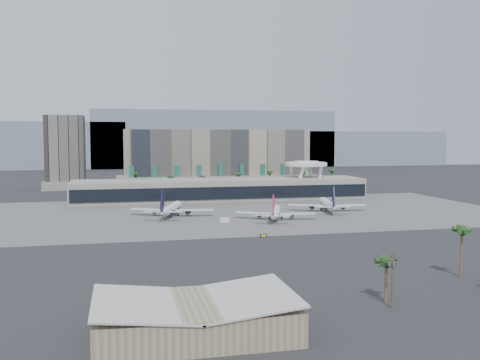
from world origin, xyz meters
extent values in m
plane|color=#232326|center=(0.00, 0.00, 0.00)|extent=(900.00, 900.00, 0.00)
cube|color=#5B5B59|center=(0.00, 55.00, 0.03)|extent=(260.00, 130.00, 0.06)
cube|color=gray|center=(-180.00, 470.00, 27.50)|extent=(260.00, 60.00, 55.00)
cube|color=gray|center=(60.00, 470.00, 35.00)|extent=(300.00, 60.00, 70.00)
cube|color=gray|center=(260.00, 470.00, 22.50)|extent=(220.00, 60.00, 45.00)
cube|color=tan|center=(10.00, 175.00, 21.00)|extent=(130.00, 22.00, 42.00)
cube|color=tan|center=(10.00, 173.00, 5.00)|extent=(140.00, 30.00, 10.00)
cube|color=#1F6C56|center=(-50.00, 163.00, 9.00)|extent=(3.00, 2.00, 18.00)
cube|color=#1F6C56|center=(-35.00, 163.00, 9.00)|extent=(3.00, 2.00, 18.00)
cube|color=#1F6C56|center=(-20.00, 163.00, 9.00)|extent=(3.00, 2.00, 18.00)
cube|color=#1F6C56|center=(-5.00, 163.00, 9.00)|extent=(3.00, 2.00, 18.00)
cube|color=#1F6C56|center=(10.00, 163.00, 9.00)|extent=(3.00, 2.00, 18.00)
cube|color=#1F6C56|center=(25.00, 163.00, 9.00)|extent=(3.00, 2.00, 18.00)
cube|color=#1F6C56|center=(40.00, 163.00, 9.00)|extent=(3.00, 2.00, 18.00)
cube|color=#1F6C56|center=(55.00, 163.00, 9.00)|extent=(3.00, 2.00, 18.00)
cube|color=#1F6C56|center=(70.00, 163.00, 9.00)|extent=(3.00, 2.00, 18.00)
cube|color=black|center=(-95.00, 200.00, 26.00)|extent=(26.00, 26.00, 52.00)
cube|color=#AFA89A|center=(-95.00, 200.00, 3.00)|extent=(30.00, 30.00, 6.00)
cube|color=#AFA89A|center=(0.00, 110.00, 6.00)|extent=(170.00, 32.00, 12.00)
cube|color=black|center=(0.00, 93.80, 5.50)|extent=(168.00, 0.60, 7.00)
cube|color=black|center=(0.00, 110.00, 13.25)|extent=(170.00, 12.00, 2.50)
cylinder|color=white|center=(61.36, 122.36, 11.00)|extent=(6.98, 6.99, 21.89)
cylinder|color=white|center=(48.64, 122.36, 11.00)|extent=(6.98, 6.99, 21.89)
cylinder|color=white|center=(48.64, 109.64, 11.00)|extent=(6.98, 6.99, 21.89)
cylinder|color=white|center=(61.36, 109.64, 11.00)|extent=(6.98, 6.99, 21.89)
cylinder|color=white|center=(55.00, 116.00, 20.00)|extent=(26.00, 26.00, 2.20)
cylinder|color=white|center=(55.00, 116.00, 21.30)|extent=(16.00, 16.00, 1.20)
cylinder|color=brown|center=(-70.00, 145.00, 6.00)|extent=(0.70, 0.70, 12.00)
sphere|color=#1E431B|center=(-70.00, 145.00, 11.70)|extent=(2.80, 2.80, 2.80)
cylinder|color=brown|center=(-48.00, 145.00, 6.00)|extent=(0.70, 0.70, 12.00)
sphere|color=#1E431B|center=(-48.00, 145.00, 11.70)|extent=(2.80, 2.80, 2.80)
cylinder|color=brown|center=(-26.00, 145.00, 6.00)|extent=(0.70, 0.70, 12.00)
sphere|color=#1E431B|center=(-26.00, 145.00, 11.70)|extent=(2.80, 2.80, 2.80)
cylinder|color=brown|center=(-5.00, 145.00, 6.00)|extent=(0.70, 0.70, 12.00)
sphere|color=#1E431B|center=(-5.00, 145.00, 11.70)|extent=(2.80, 2.80, 2.80)
cylinder|color=brown|center=(18.00, 145.00, 6.00)|extent=(0.70, 0.70, 12.00)
sphere|color=#1E431B|center=(18.00, 145.00, 11.70)|extent=(2.80, 2.80, 2.80)
cylinder|color=brown|center=(40.00, 145.00, 6.00)|extent=(0.70, 0.70, 12.00)
sphere|color=#1E431B|center=(40.00, 145.00, 11.70)|extent=(2.80, 2.80, 2.80)
cylinder|color=brown|center=(62.00, 145.00, 6.00)|extent=(0.70, 0.70, 12.00)
sphere|color=#1E431B|center=(62.00, 145.00, 11.70)|extent=(2.80, 2.80, 2.80)
cylinder|color=brown|center=(85.00, 145.00, 6.00)|extent=(0.70, 0.70, 12.00)
sphere|color=#1E431B|center=(85.00, 145.00, 11.70)|extent=(2.80, 2.80, 2.80)
cube|color=#8B7D5C|center=(-45.00, -102.00, 3.00)|extent=(36.00, 22.00, 6.00)
cube|color=silver|center=(-54.00, -102.00, 6.40)|extent=(18.65, 22.60, 2.30)
cube|color=silver|center=(-36.00, -102.00, 6.40)|extent=(18.65, 22.60, 2.30)
cylinder|color=#4C3826|center=(-2.00, -96.00, 6.00)|extent=(0.44, 0.44, 12.00)
cube|color=#4C3826|center=(-2.00, -96.00, 10.60)|extent=(3.20, 0.22, 0.22)
cylinder|color=slate|center=(-2.90, -96.35, 9.60)|extent=(0.56, 0.56, 0.90)
cylinder|color=slate|center=(-2.00, -96.35, 9.60)|extent=(0.56, 0.56, 0.90)
cylinder|color=slate|center=(-1.10, -96.35, 9.60)|extent=(0.56, 0.56, 0.90)
cylinder|color=black|center=(-3.40, -96.00, 10.85)|extent=(0.12, 0.12, 0.30)
cylinder|color=black|center=(-0.60, -96.00, 10.85)|extent=(0.12, 0.12, 0.30)
cylinder|color=white|center=(-34.43, 50.63, 3.51)|extent=(11.88, 26.48, 3.90)
cylinder|color=#120F34|center=(-34.43, 50.63, 3.36)|extent=(11.65, 25.95, 3.82)
cone|color=white|center=(-29.74, 65.12, 3.51)|extent=(5.06, 5.37, 3.90)
cone|color=white|center=(-39.71, 34.28, 3.80)|extent=(6.40, 9.54, 3.90)
cube|color=white|center=(-44.92, 53.00, 2.92)|extent=(17.14, 12.12, 0.34)
cube|color=white|center=(-24.53, 46.40, 2.92)|extent=(17.84, 5.68, 0.34)
cylinder|color=black|center=(-41.99, 52.56, 1.95)|extent=(3.24, 4.37, 2.14)
cylinder|color=black|center=(-27.16, 47.76, 1.95)|extent=(3.24, 4.37, 2.14)
cube|color=#120F34|center=(-40.16, 32.89, 8.86)|extent=(3.19, 8.56, 10.25)
cube|color=white|center=(-44.18, 34.70, 4.28)|extent=(7.94, 5.33, 0.24)
cube|color=white|center=(-35.84, 32.01, 4.28)|extent=(8.04, 3.45, 0.24)
cylinder|color=black|center=(-31.24, 60.48, 0.78)|extent=(0.49, 0.49, 1.56)
cylinder|color=black|center=(-37.69, 50.66, 0.78)|extent=(0.68, 0.68, 1.56)
cylinder|color=black|center=(-31.76, 48.74, 0.78)|extent=(0.68, 0.68, 1.56)
cylinder|color=white|center=(9.87, 30.13, 3.19)|extent=(11.63, 23.95, 3.55)
cylinder|color=#120F34|center=(9.87, 30.13, 3.06)|extent=(11.40, 23.47, 3.48)
cone|color=white|center=(14.62, 43.16, 3.19)|extent=(4.70, 4.97, 3.55)
cone|color=white|center=(4.51, 15.43, 3.46)|extent=(6.07, 8.72, 3.55)
cube|color=white|center=(0.40, 32.64, 2.66)|extent=(15.42, 11.48, 0.31)
cube|color=white|center=(18.73, 25.95, 2.66)|extent=(16.31, 5.75, 0.31)
cylinder|color=black|center=(3.05, 32.15, 1.77)|extent=(3.05, 4.00, 1.95)
cylinder|color=black|center=(16.38, 27.28, 1.77)|extent=(3.05, 4.00, 1.95)
cube|color=#B81540|center=(4.05, 14.18, 8.07)|extent=(3.18, 7.72, 9.34)
cube|color=white|center=(0.45, 15.97, 3.90)|extent=(7.18, 5.06, 0.22)
cube|color=white|center=(7.95, 13.23, 3.90)|extent=(7.35, 3.39, 0.22)
cylinder|color=black|center=(13.10, 39.00, 0.71)|extent=(0.44, 0.44, 1.42)
cylinder|color=black|center=(6.90, 30.27, 0.71)|extent=(0.62, 0.62, 1.42)
cylinder|color=black|center=(12.23, 28.32, 0.71)|extent=(0.62, 0.62, 1.42)
cylinder|color=white|center=(42.55, 50.52, 3.45)|extent=(9.64, 26.36, 3.84)
cylinder|color=#120F34|center=(42.55, 50.52, 3.31)|extent=(9.44, 25.83, 3.76)
cone|color=white|center=(45.93, 65.14, 3.45)|extent=(4.71, 5.07, 3.84)
cone|color=white|center=(38.73, 34.04, 3.74)|extent=(5.68, 9.28, 3.84)
cube|color=white|center=(32.05, 51.97, 2.88)|extent=(17.27, 10.78, 0.34)
cube|color=white|center=(52.61, 47.21, 2.88)|extent=(17.33, 4.14, 0.34)
cylinder|color=black|center=(34.96, 51.79, 1.92)|extent=(2.92, 4.21, 2.11)
cylinder|color=black|center=(49.92, 48.33, 1.92)|extent=(2.92, 4.21, 2.11)
cube|color=#120F34|center=(38.41, 32.64, 8.73)|extent=(2.43, 8.60, 10.10)
cube|color=white|center=(34.31, 34.08, 4.22)|extent=(7.92, 4.72, 0.24)
cube|color=white|center=(42.72, 32.13, 4.22)|extent=(7.83, 2.77, 0.24)
cylinder|color=black|center=(44.85, 60.47, 0.77)|extent=(0.48, 0.48, 1.53)
cylinder|color=black|center=(39.34, 50.28, 0.77)|extent=(0.67, 0.67, 1.53)
cylinder|color=black|center=(45.32, 48.90, 0.77)|extent=(0.67, 0.67, 1.53)
cube|color=white|center=(-14.08, 25.92, 0.95)|extent=(4.30, 3.13, 1.90)
cube|color=silver|center=(15.13, 32.70, 0.89)|extent=(3.88, 2.89, 1.78)
cube|color=black|center=(-7.04, -10.96, 0.55)|extent=(2.42, 0.45, 1.10)
cube|color=yellow|center=(-7.04, -11.15, 0.55)|extent=(1.75, 0.14, 0.66)
cylinder|color=black|center=(-7.92, -10.96, 0.33)|extent=(0.13, 0.13, 0.66)
cylinder|color=black|center=(-6.16, -10.96, 0.33)|extent=(0.13, 0.13, 0.66)
cylinder|color=brown|center=(-1.01, -91.46, 4.58)|extent=(0.70, 0.70, 9.15)
sphere|color=#1E431B|center=(-1.01, -91.46, 8.85)|extent=(2.80, 2.80, 2.80)
cylinder|color=brown|center=(28.19, -76.74, 6.27)|extent=(0.70, 0.70, 12.54)
sphere|color=#1E431B|center=(28.19, -76.74, 12.24)|extent=(2.80, 2.80, 2.80)
camera|label=1|loc=(-58.13, -197.26, 36.05)|focal=40.00mm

